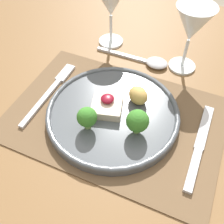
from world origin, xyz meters
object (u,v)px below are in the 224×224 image
dinner_plate (113,114)px  fork (52,89)px  knife (198,151)px  wine_glass_far (111,2)px  spoon (150,61)px  wine_glass_near (192,26)px

dinner_plate → fork: 0.17m
knife → wine_glass_far: (-0.31, 0.27, 0.12)m
dinner_plate → wine_glass_far: 0.31m
wine_glass_far → dinner_plate: bearing=-65.4°
dinner_plate → spoon: 0.22m
knife → spoon: 0.28m
spoon → wine_glass_far: bearing=164.7°
fork → knife: (0.36, -0.03, 0.00)m
wine_glass_near → wine_glass_far: (-0.22, 0.03, 0.00)m
wine_glass_near → wine_glass_far: wine_glass_far is taller
knife → wine_glass_far: size_ratio=1.29×
knife → spoon: size_ratio=1.08×
dinner_plate → wine_glass_near: size_ratio=1.72×
spoon → knife: bearing=-48.3°
knife → wine_glass_far: wine_glass_far is taller
dinner_plate → knife: (0.19, -0.01, -0.01)m
fork → wine_glass_near: size_ratio=1.30×
dinner_plate → wine_glass_far: wine_glass_far is taller
wine_glass_far → spoon: bearing=-19.1°
fork → wine_glass_far: (0.05, 0.24, 0.12)m
knife → wine_glass_near: wine_glass_near is taller
spoon → wine_glass_near: 0.14m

